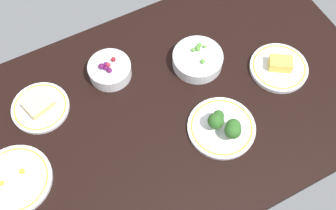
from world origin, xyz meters
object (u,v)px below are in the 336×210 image
at_px(plate_cheese, 279,67).
at_px(bowl_berries, 110,70).
at_px(bowl_peas, 198,59).
at_px(plate_sandwich, 40,107).
at_px(plate_broccoli, 223,127).
at_px(plate_eggs, 15,180).

distance_m(plate_cheese, bowl_berries, 0.57).
bearing_deg(plate_cheese, bowl_peas, 147.52).
height_order(plate_sandwich, bowl_peas, bowl_peas).
height_order(plate_sandwich, bowl_berries, bowl_berries).
xyz_separation_m(plate_cheese, bowl_peas, (-0.23, 0.15, 0.01)).
bearing_deg(plate_broccoli, bowl_peas, 77.91).
bearing_deg(plate_eggs, plate_sandwich, 53.25).
height_order(plate_broccoli, bowl_berries, plate_broccoli).
height_order(plate_cheese, plate_sandwich, plate_cheese).
xyz_separation_m(plate_eggs, plate_sandwich, (0.15, 0.20, 0.00)).
distance_m(plate_eggs, plate_sandwich, 0.25).
bearing_deg(bowl_berries, bowl_peas, -19.17).
bearing_deg(plate_eggs, plate_cheese, -2.10).
height_order(plate_broccoli, plate_sandwich, plate_broccoli).
bearing_deg(bowl_berries, plate_broccoli, -57.44).
xyz_separation_m(bowl_peas, bowl_berries, (-0.28, 0.10, 0.00)).
distance_m(plate_eggs, plate_broccoli, 0.64).
bearing_deg(bowl_peas, bowl_berries, 160.83).
bearing_deg(plate_broccoli, plate_sandwich, 144.81).
xyz_separation_m(plate_eggs, plate_cheese, (0.92, -0.03, 0.00)).
bearing_deg(plate_cheese, plate_eggs, 177.90).
distance_m(plate_eggs, bowl_berries, 0.45).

